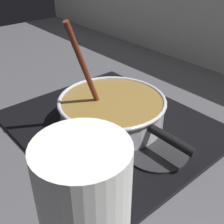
# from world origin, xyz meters

# --- Properties ---
(ground) EXTENTS (2.40, 1.60, 0.04)m
(ground) POSITION_xyz_m (0.00, 0.00, -0.02)
(ground) COLOR #4C4C51
(hob_plate) EXTENTS (0.56, 0.48, 0.01)m
(hob_plate) POSITION_xyz_m (0.05, 0.21, 0.01)
(hob_plate) COLOR black
(hob_plate) RESTS_ON ground
(burner_ring) EXTENTS (0.18, 0.18, 0.01)m
(burner_ring) POSITION_xyz_m (0.05, 0.21, 0.02)
(burner_ring) COLOR #592D0C
(burner_ring) RESTS_ON hob_plate
(spare_burner) EXTENTS (0.16, 0.16, 0.01)m
(spare_burner) POSITION_xyz_m (0.22, 0.21, 0.01)
(spare_burner) COLOR #262628
(spare_burner) RESTS_ON hob_plate
(cooking_pan) EXTENTS (0.42, 0.30, 0.30)m
(cooking_pan) POSITION_xyz_m (0.05, 0.21, 0.05)
(cooking_pan) COLOR silver
(cooking_pan) RESTS_ON hob_plate
(paper_towel_roll) EXTENTS (0.12, 0.12, 0.26)m
(paper_towel_roll) POSITION_xyz_m (0.35, -0.09, 0.13)
(paper_towel_roll) COLOR white
(paper_towel_roll) RESTS_ON ground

